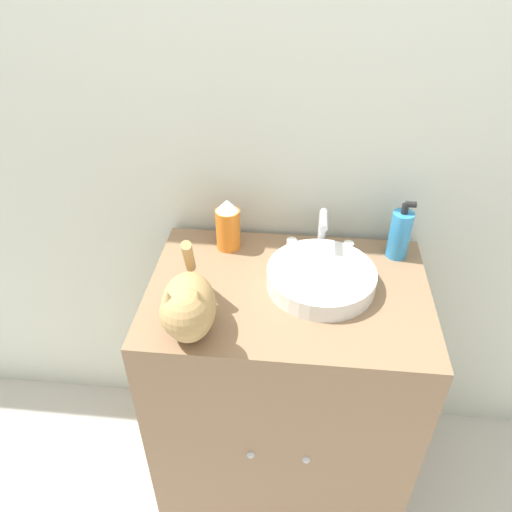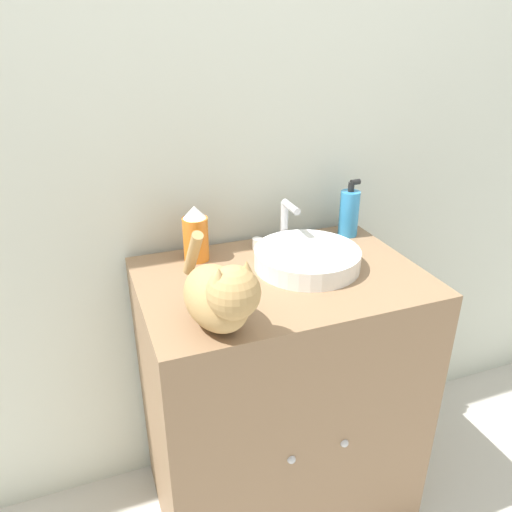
% 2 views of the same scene
% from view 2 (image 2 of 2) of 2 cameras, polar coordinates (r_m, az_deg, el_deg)
% --- Properties ---
extents(wall_back, '(6.00, 0.05, 2.50)m').
position_cam_2_polar(wall_back, '(1.57, -1.48, 14.71)').
color(wall_back, silver).
rests_on(wall_back, ground_plane).
extents(vanity_cabinet, '(0.80, 0.56, 0.89)m').
position_cam_2_polar(vanity_cabinet, '(1.66, 2.60, -16.00)').
color(vanity_cabinet, '#8C6B4C').
rests_on(vanity_cabinet, ground_plane).
extents(sink_basin, '(0.31, 0.31, 0.05)m').
position_cam_2_polar(sink_basin, '(1.45, 5.86, -0.26)').
color(sink_basin, white).
rests_on(sink_basin, vanity_cabinet).
extents(faucet, '(0.20, 0.11, 0.15)m').
position_cam_2_polar(faucet, '(1.56, 3.39, 3.43)').
color(faucet, silver).
rests_on(faucet, vanity_cabinet).
extents(cat, '(0.17, 0.33, 0.21)m').
position_cam_2_polar(cat, '(1.12, -4.09, -4.51)').
color(cat, tan).
rests_on(cat, vanity_cabinet).
extents(soap_bottle, '(0.06, 0.06, 0.19)m').
position_cam_2_polar(soap_bottle, '(1.66, 10.59, 4.90)').
color(soap_bottle, '#338CCC').
rests_on(soap_bottle, vanity_cabinet).
extents(spray_bottle, '(0.08, 0.08, 0.17)m').
position_cam_2_polar(spray_bottle, '(1.47, -6.92, 2.50)').
color(spray_bottle, orange).
rests_on(spray_bottle, vanity_cabinet).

